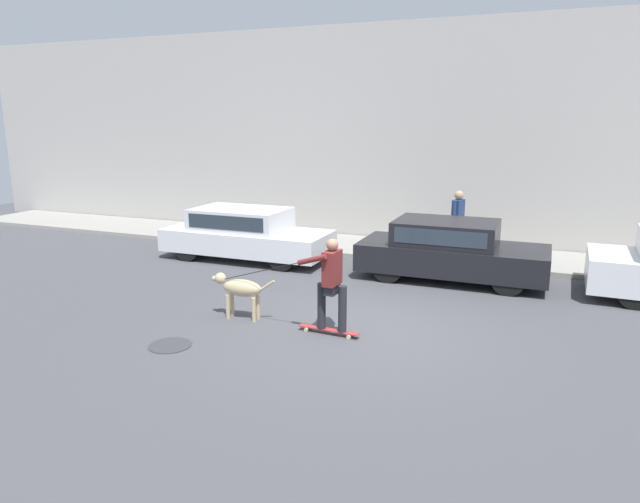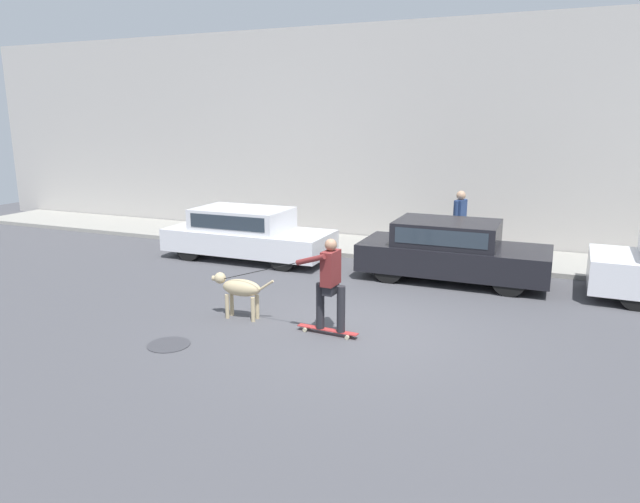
% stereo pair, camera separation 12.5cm
% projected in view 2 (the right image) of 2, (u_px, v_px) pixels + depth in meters
% --- Properties ---
extents(ground_plane, '(36.00, 36.00, 0.00)m').
position_uv_depth(ground_plane, '(353.00, 330.00, 9.47)').
color(ground_plane, '#47474C').
extents(back_wall, '(32.00, 0.30, 5.96)m').
position_uv_depth(back_wall, '(444.00, 136.00, 15.29)').
color(back_wall, '#B2ADA8').
rests_on(back_wall, ground_plane).
extents(sidewalk_curb, '(30.00, 2.33, 0.11)m').
position_uv_depth(sidewalk_curb, '(428.00, 252.00, 14.75)').
color(sidewalk_curb, gray).
rests_on(sidewalk_curb, ground_plane).
extents(parked_car_0, '(4.16, 1.68, 1.27)m').
position_uv_depth(parked_car_0, '(247.00, 234.00, 14.18)').
color(parked_car_0, black).
rests_on(parked_car_0, ground_plane).
extents(parked_car_1, '(3.97, 1.68, 1.29)m').
position_uv_depth(parked_car_1, '(451.00, 251.00, 12.29)').
color(parked_car_1, black).
rests_on(parked_car_1, ground_plane).
extents(dog, '(1.19, 0.33, 0.80)m').
position_uv_depth(dog, '(239.00, 289.00, 9.92)').
color(dog, tan).
rests_on(dog, ground_plane).
extents(skateboarder, '(2.61, 0.56, 1.59)m').
position_uv_depth(skateboarder, '(330.00, 281.00, 9.07)').
color(skateboarder, beige).
rests_on(skateboarder, ground_plane).
extents(pedestrian_with_bag, '(0.29, 0.63, 1.57)m').
position_uv_depth(pedestrian_with_bag, '(460.00, 218.00, 14.35)').
color(pedestrian_with_bag, '#28282D').
rests_on(pedestrian_with_bag, sidewalk_curb).
extents(manhole_cover, '(0.66, 0.66, 0.01)m').
position_uv_depth(manhole_cover, '(169.00, 345.00, 8.84)').
color(manhole_cover, '#38383D').
rests_on(manhole_cover, ground_plane).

